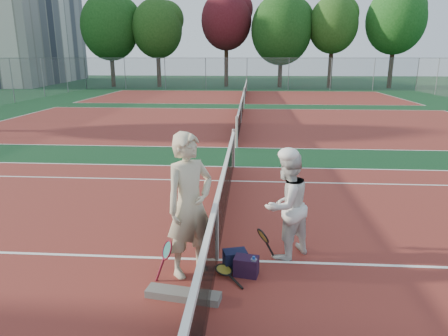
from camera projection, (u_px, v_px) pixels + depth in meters
The scene contains 24 objects.
ground at pixel (217, 260), 6.20m from camera, with size 130.00×130.00×0.00m, color #0D3219.
court_main at pixel (217, 260), 6.20m from camera, with size 23.77×10.97×0.01m, color maroon.
court_far_a at pixel (241, 123), 19.17m from camera, with size 23.77×10.97×0.01m, color maroon.
court_far_b at pixel (245, 96), 32.15m from camera, with size 23.77×10.97×0.01m, color maroon.
net_main at pixel (217, 230), 6.06m from camera, with size 0.10×10.98×1.02m, color black, non-canonical shape.
net_far_a at pixel (241, 112), 19.04m from camera, with size 0.10×10.98×1.02m, color black, non-canonical shape.
net_far_b at pixel (246, 90), 32.02m from camera, with size 0.10×10.98×1.02m, color black, non-canonical shape.
fence_back at pixel (247, 74), 38.48m from camera, with size 32.00×0.06×3.00m, color slate, non-canonical shape.
apartment_block at pixel (18, 19), 48.33m from camera, with size 10.00×22.00×15.00m, color beige.
player_a at pixel (190, 205), 5.59m from camera, with size 0.76×0.50×2.08m, color beige.
player_b at pixel (286, 205), 6.13m from camera, with size 0.82×0.64×1.69m, color white.
racket_red at pixel (167, 260), 5.62m from camera, with size 0.26×0.27×0.57m, color maroon, non-canonical shape.
racket_black_held at pixel (263, 245), 6.10m from camera, with size 0.31×0.27×0.54m, color black, non-canonical shape.
racket_spare at pixel (224, 271), 5.77m from camera, with size 0.60×0.27×0.11m, color black, non-canonical shape.
sports_bag_navy at pixel (235, 259), 5.95m from camera, with size 0.34×0.23×0.27m, color black.
sports_bag_purple at pixel (246, 266), 5.74m from camera, with size 0.34×0.23×0.28m, color black.
net_cover_canvas at pixel (183, 295), 5.20m from camera, with size 0.99×0.23×0.10m, color #605C57.
water_bottle at pixel (254, 269), 5.65m from camera, with size 0.09×0.09×0.30m, color #C9E3FF.
tree_back_0 at pixel (110, 27), 41.56m from camera, with size 5.90×5.90×9.48m.
tree_back_1 at pixel (157, 29), 41.45m from camera, with size 5.22×5.22×8.92m.
tree_back_maroon at pixel (226, 21), 41.57m from camera, with size 5.26×5.26×9.78m.
tree_back_3 at pixel (282, 29), 40.60m from camera, with size 6.20×6.20×9.37m.
tree_back_4 at pixel (333, 25), 39.92m from camera, with size 4.89×4.89×9.01m.
tree_back_5 at pixel (396, 20), 39.30m from camera, with size 5.75×5.75×9.90m.
Camera 1 is at (0.49, -5.57, 3.04)m, focal length 32.00 mm.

